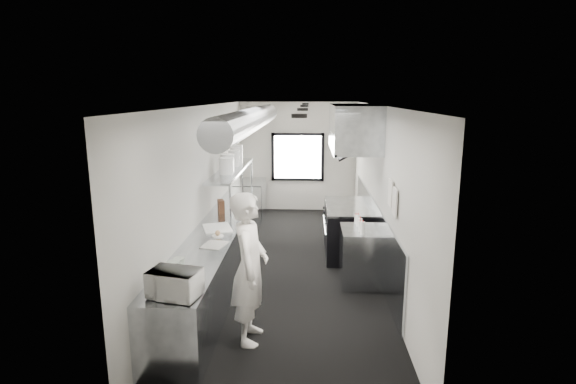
# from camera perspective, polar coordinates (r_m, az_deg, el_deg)

# --- Properties ---
(floor) EXTENTS (3.00, 8.00, 0.01)m
(floor) POSITION_cam_1_polar(r_m,az_deg,el_deg) (8.13, 0.41, -9.25)
(floor) COLOR black
(floor) RESTS_ON ground
(ceiling) EXTENTS (3.00, 8.00, 0.01)m
(ceiling) POSITION_cam_1_polar(r_m,az_deg,el_deg) (7.57, 0.44, 10.88)
(ceiling) COLOR silver
(ceiling) RESTS_ON wall_back
(wall_back) EXTENTS (3.00, 0.02, 2.80)m
(wall_back) POSITION_cam_1_polar(r_m,az_deg,el_deg) (11.67, 1.23, 4.46)
(wall_back) COLOR #BBBAB2
(wall_back) RESTS_ON floor
(wall_front) EXTENTS (3.00, 0.02, 2.80)m
(wall_front) POSITION_cam_1_polar(r_m,az_deg,el_deg) (3.91, -2.03, -11.61)
(wall_front) COLOR #BBBAB2
(wall_front) RESTS_ON floor
(wall_left) EXTENTS (0.02, 8.00, 2.80)m
(wall_left) POSITION_cam_1_polar(r_m,az_deg,el_deg) (7.93, -10.47, 0.55)
(wall_left) COLOR #BBBAB2
(wall_left) RESTS_ON floor
(wall_right) EXTENTS (0.02, 8.00, 2.80)m
(wall_right) POSITION_cam_1_polar(r_m,az_deg,el_deg) (7.81, 11.48, 0.33)
(wall_right) COLOR #BBBAB2
(wall_right) RESTS_ON floor
(wall_cladding) EXTENTS (0.03, 5.50, 1.10)m
(wall_cladding) POSITION_cam_1_polar(r_m,az_deg,el_deg) (8.31, 10.79, -4.98)
(wall_cladding) COLOR gray
(wall_cladding) RESTS_ON wall_right
(hvac_duct) EXTENTS (0.40, 6.40, 0.40)m
(hvac_duct) POSITION_cam_1_polar(r_m,az_deg,el_deg) (8.03, -4.50, 9.14)
(hvac_duct) COLOR gray
(hvac_duct) RESTS_ON ceiling
(service_window) EXTENTS (1.36, 0.05, 1.25)m
(service_window) POSITION_cam_1_polar(r_m,az_deg,el_deg) (11.64, 1.23, 4.44)
(service_window) COLOR white
(service_window) RESTS_ON wall_back
(exhaust_hood) EXTENTS (0.81, 2.20, 0.88)m
(exhaust_hood) POSITION_cam_1_polar(r_m,az_deg,el_deg) (8.32, 8.28, 8.06)
(exhaust_hood) COLOR gray
(exhaust_hood) RESTS_ON ceiling
(prep_counter) EXTENTS (0.70, 6.00, 0.90)m
(prep_counter) POSITION_cam_1_polar(r_m,az_deg,el_deg) (7.64, -8.46, -7.23)
(prep_counter) COLOR gray
(prep_counter) RESTS_ON floor
(pass_shelf) EXTENTS (0.45, 3.00, 0.68)m
(pass_shelf) POSITION_cam_1_polar(r_m,az_deg,el_deg) (8.81, -7.08, 2.71)
(pass_shelf) COLOR gray
(pass_shelf) RESTS_ON prep_counter
(range) EXTENTS (0.88, 1.60, 0.94)m
(range) POSITION_cam_1_polar(r_m,az_deg,el_deg) (8.66, 7.51, -4.71)
(range) COLOR black
(range) RESTS_ON floor
(bottle_station) EXTENTS (0.65, 0.80, 0.90)m
(bottle_station) POSITION_cam_1_polar(r_m,az_deg,el_deg) (7.36, 9.26, -8.03)
(bottle_station) COLOR gray
(bottle_station) RESTS_ON floor
(far_work_table) EXTENTS (0.70, 1.20, 0.90)m
(far_work_table) POSITION_cam_1_polar(r_m,az_deg,el_deg) (11.15, -4.82, -0.92)
(far_work_table) COLOR gray
(far_work_table) RESTS_ON floor
(notice_sheet_a) EXTENTS (0.02, 0.28, 0.38)m
(notice_sheet_a) POSITION_cam_1_polar(r_m,az_deg,el_deg) (6.61, 12.83, -0.11)
(notice_sheet_a) COLOR silver
(notice_sheet_a) RESTS_ON wall_right
(notice_sheet_b) EXTENTS (0.02, 0.28, 0.38)m
(notice_sheet_b) POSITION_cam_1_polar(r_m,az_deg,el_deg) (6.28, 13.35, -1.24)
(notice_sheet_b) COLOR silver
(notice_sheet_b) RESTS_ON wall_right
(line_cook) EXTENTS (0.45, 0.68, 1.87)m
(line_cook) POSITION_cam_1_polar(r_m,az_deg,el_deg) (5.52, -4.86, -9.56)
(line_cook) COLOR silver
(line_cook) RESTS_ON floor
(microwave) EXTENTS (0.55, 0.46, 0.29)m
(microwave) POSITION_cam_1_polar(r_m,az_deg,el_deg) (4.95, -14.17, -11.15)
(microwave) COLOR white
(microwave) RESTS_ON prep_counter
(deli_tub_a) EXTENTS (0.19, 0.19, 0.11)m
(deli_tub_a) POSITION_cam_1_polar(r_m,az_deg,el_deg) (5.78, -13.64, -8.61)
(deli_tub_a) COLOR #AAB7A9
(deli_tub_a) RESTS_ON prep_counter
(deli_tub_b) EXTENTS (0.16, 0.16, 0.11)m
(deli_tub_b) POSITION_cam_1_polar(r_m,az_deg,el_deg) (5.68, -14.33, -9.04)
(deli_tub_b) COLOR #AAB7A9
(deli_tub_b) RESTS_ON prep_counter
(newspaper) EXTENTS (0.37, 0.43, 0.01)m
(newspaper) POSITION_cam_1_polar(r_m,az_deg,el_deg) (6.48, -9.30, -6.61)
(newspaper) COLOR silver
(newspaper) RESTS_ON prep_counter
(small_plate) EXTENTS (0.19, 0.19, 0.01)m
(small_plate) POSITION_cam_1_polar(r_m,az_deg,el_deg) (6.85, -8.87, -5.52)
(small_plate) COLOR white
(small_plate) RESTS_ON prep_counter
(pastry) EXTENTS (0.08, 0.08, 0.08)m
(pastry) POSITION_cam_1_polar(r_m,az_deg,el_deg) (6.84, -8.89, -5.14)
(pastry) COLOR tan
(pastry) RESTS_ON small_plate
(cutting_board) EXTENTS (0.58, 0.66, 0.02)m
(cutting_board) POSITION_cam_1_polar(r_m,az_deg,el_deg) (7.24, -8.93, -4.52)
(cutting_board) COLOR silver
(cutting_board) RESTS_ON prep_counter
(knife_block) EXTENTS (0.17, 0.23, 0.23)m
(knife_block) POSITION_cam_1_polar(r_m,az_deg,el_deg) (8.17, -8.47, -1.81)
(knife_block) COLOR brown
(knife_block) RESTS_ON prep_counter
(plate_stack_a) EXTENTS (0.30, 0.30, 0.30)m
(plate_stack_a) POSITION_cam_1_polar(r_m,az_deg,el_deg) (8.19, -7.78, 3.28)
(plate_stack_a) COLOR white
(plate_stack_a) RESTS_ON pass_shelf
(plate_stack_b) EXTENTS (0.30, 0.30, 0.34)m
(plate_stack_b) POSITION_cam_1_polar(r_m,az_deg,el_deg) (8.37, -7.62, 3.62)
(plate_stack_b) COLOR white
(plate_stack_b) RESTS_ON pass_shelf
(plate_stack_c) EXTENTS (0.27, 0.27, 0.32)m
(plate_stack_c) POSITION_cam_1_polar(r_m,az_deg,el_deg) (9.08, -6.85, 4.26)
(plate_stack_c) COLOR white
(plate_stack_c) RESTS_ON pass_shelf
(plate_stack_d) EXTENTS (0.28, 0.28, 0.40)m
(plate_stack_d) POSITION_cam_1_polar(r_m,az_deg,el_deg) (9.37, -6.54, 4.76)
(plate_stack_d) COLOR white
(plate_stack_d) RESTS_ON pass_shelf
(squeeze_bottle_a) EXTENTS (0.09, 0.09, 0.20)m
(squeeze_bottle_a) POSITION_cam_1_polar(r_m,az_deg,el_deg) (6.93, 9.41, -4.53)
(squeeze_bottle_a) COLOR silver
(squeeze_bottle_a) RESTS_ON bottle_station
(squeeze_bottle_b) EXTENTS (0.06, 0.06, 0.17)m
(squeeze_bottle_b) POSITION_cam_1_polar(r_m,az_deg,el_deg) (7.07, 9.09, -4.31)
(squeeze_bottle_b) COLOR silver
(squeeze_bottle_b) RESTS_ON bottle_station
(squeeze_bottle_c) EXTENTS (0.07, 0.07, 0.18)m
(squeeze_bottle_c) POSITION_cam_1_polar(r_m,az_deg,el_deg) (7.17, 9.11, -4.02)
(squeeze_bottle_c) COLOR silver
(squeeze_bottle_c) RESTS_ON bottle_station
(squeeze_bottle_d) EXTENTS (0.07, 0.07, 0.19)m
(squeeze_bottle_d) POSITION_cam_1_polar(r_m,az_deg,el_deg) (7.34, 8.87, -3.57)
(squeeze_bottle_d) COLOR silver
(squeeze_bottle_d) RESTS_ON bottle_station
(squeeze_bottle_e) EXTENTS (0.06, 0.06, 0.16)m
(squeeze_bottle_e) POSITION_cam_1_polar(r_m,az_deg,el_deg) (7.47, 8.60, -3.44)
(squeeze_bottle_e) COLOR silver
(squeeze_bottle_e) RESTS_ON bottle_station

